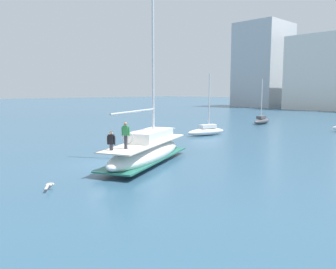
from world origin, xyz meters
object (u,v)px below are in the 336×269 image
at_px(moored_catamaran, 206,131).
at_px(seagull, 49,185).
at_px(main_sailboat, 147,150).
at_px(moored_cutter_left, 262,120).

relative_size(moored_catamaran, seagull, 6.27).
bearing_deg(moored_catamaran, main_sailboat, -65.09).
relative_size(main_sailboat, moored_catamaran, 1.96).
xyz_separation_m(main_sailboat, moored_cutter_left, (-9.26, 30.18, -0.39)).
bearing_deg(main_sailboat, moored_catamaran, 114.91).
height_order(moored_catamaran, seagull, moored_catamaran).
bearing_deg(moored_cutter_left, seagull, -74.35).
distance_m(moored_catamaran, moored_cutter_left, 16.22).
bearing_deg(moored_catamaran, seagull, -70.01).
bearing_deg(seagull, moored_catamaran, 109.99).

